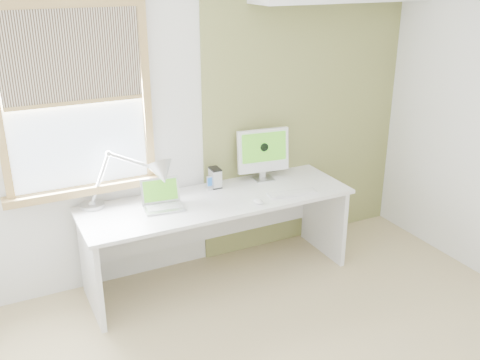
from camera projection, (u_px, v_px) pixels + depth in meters
room at (324, 192)px, 3.01m from camera, size 4.04×3.54×2.64m
accent_wall at (305, 105)px, 4.88m from camera, size 2.00×0.02×2.60m
window at (76, 103)px, 3.94m from camera, size 1.20×0.14×1.42m
desk at (215, 218)px, 4.48m from camera, size 2.20×0.70×0.73m
desk_lamp at (149, 177)px, 4.16m from camera, size 0.75×0.46×0.45m
laptop at (162, 200)px, 4.20m from camera, size 0.32×0.27×0.21m
phone_dock at (210, 186)px, 4.53m from camera, size 0.07×0.07×0.12m
external_drive at (215, 178)px, 4.56m from camera, size 0.09×0.13×0.17m
imac at (263, 152)px, 4.67m from camera, size 0.46×0.17×0.45m
keyboard at (293, 193)px, 4.43m from camera, size 0.42×0.18×0.02m
mouse at (258, 201)px, 4.27m from camera, size 0.07×0.11×0.03m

